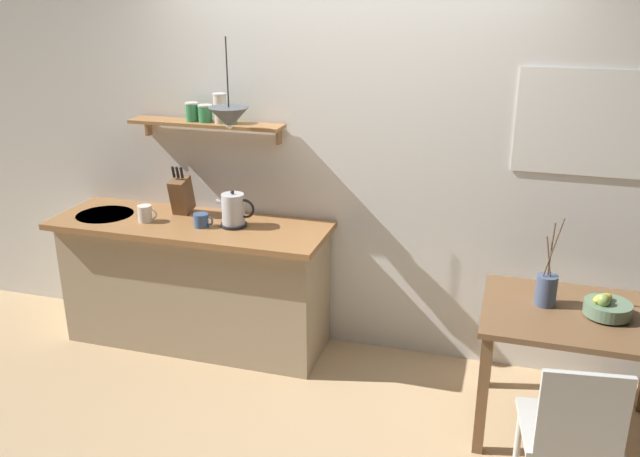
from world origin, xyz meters
The scene contains 13 objects.
ground_plane centered at (0.00, 0.00, 0.00)m, with size 14.00×14.00×0.00m, color tan.
back_wall centered at (0.21, 0.65, 1.35)m, with size 6.80×0.11×2.70m.
kitchen_counter centered at (-1.00, 0.32, 0.45)m, with size 1.83×0.63×0.88m.
wall_shelf centered at (-0.91, 0.49, 1.53)m, with size 1.03×0.20×0.32m.
dining_table centered at (1.39, 0.00, 0.61)m, with size 0.99×0.75×0.72m.
dining_chair_near centered at (1.35, -0.71, 0.48)m, with size 0.47×0.47×0.86m.
fruit_bowl centered at (1.52, 0.00, 0.78)m, with size 0.24×0.24×0.14m.
twig_vase centered at (1.22, 0.05, 0.81)m, with size 0.11×0.11×0.49m.
electric_kettle centered at (-0.69, 0.31, 0.99)m, with size 0.26×0.17×0.24m.
knife_block centered at (-1.12, 0.44, 1.02)m, with size 0.11×0.19×0.33m.
coffee_mug_by_sink centered at (-1.28, 0.23, 0.94)m, with size 0.14×0.09×0.11m.
coffee_mug_spare centered at (-0.89, 0.24, 0.93)m, with size 0.13×0.09×0.09m.
pendant_lamp centered at (-0.67, 0.27, 1.59)m, with size 0.24×0.24×0.54m.
Camera 1 is at (0.99, -3.41, 2.35)m, focal length 37.89 mm.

